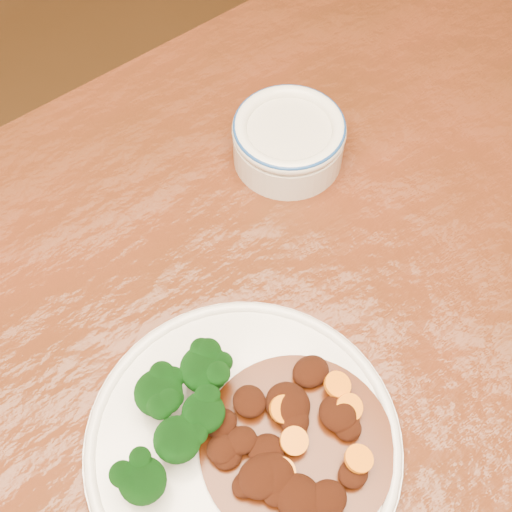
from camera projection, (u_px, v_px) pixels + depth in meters
dining_table at (214, 461)px, 0.71m from camera, size 1.57×1.02×0.75m
dinner_plate at (243, 444)px, 0.63m from camera, size 0.28×0.28×0.02m
broccoli_florets at (179, 414)px, 0.61m from camera, size 0.13×0.10×0.05m
mince_stew at (288, 447)px, 0.61m from camera, size 0.17×0.17×0.03m
dip_bowl at (289, 139)px, 0.78m from camera, size 0.13×0.13×0.06m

